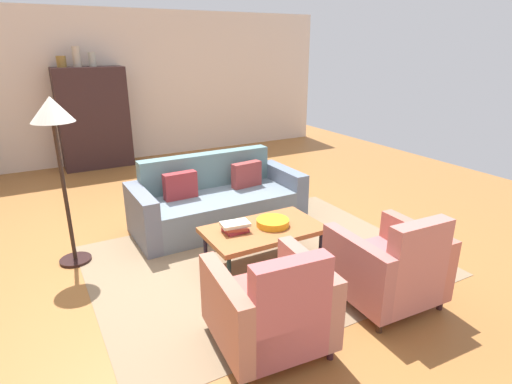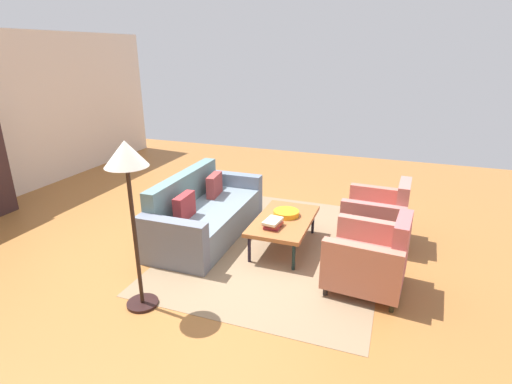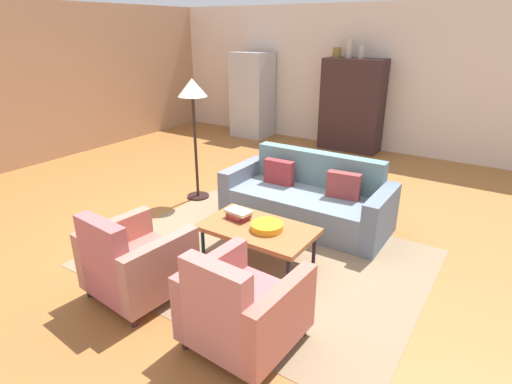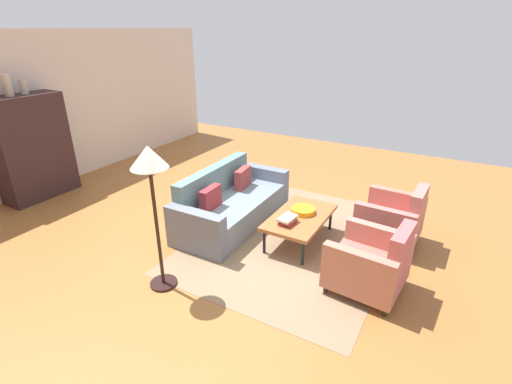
% 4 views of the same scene
% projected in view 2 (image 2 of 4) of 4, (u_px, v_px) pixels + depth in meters
% --- Properties ---
extents(ground_plane, '(11.34, 11.34, 0.00)m').
position_uv_depth(ground_plane, '(217.00, 258.00, 4.99)').
color(ground_plane, '#A16631').
extents(area_rug, '(3.40, 2.60, 0.01)m').
position_uv_depth(area_rug, '(280.00, 246.00, 5.30)').
color(area_rug, '#8D7456').
rests_on(area_rug, ground).
extents(couch, '(2.11, 0.92, 0.86)m').
position_uv_depth(couch, '(202.00, 215.00, 5.56)').
color(couch, slate).
rests_on(couch, ground).
extents(coffee_table, '(1.20, 0.70, 0.40)m').
position_uv_depth(coffee_table, '(284.00, 221.00, 5.16)').
color(coffee_table, black).
rests_on(coffee_table, ground).
extents(armchair_left, '(0.87, 0.87, 0.88)m').
position_uv_depth(armchair_left, '(372.00, 260.00, 4.26)').
color(armchair_left, '#29221F').
rests_on(armchair_left, ground).
extents(armchair_right, '(0.84, 0.84, 0.88)m').
position_uv_depth(armchair_right, '(380.00, 218.00, 5.32)').
color(armchair_right, '#35191F').
rests_on(armchair_right, ground).
extents(fruit_bowl, '(0.34, 0.34, 0.07)m').
position_uv_depth(fruit_bowl, '(286.00, 213.00, 5.23)').
color(fruit_bowl, orange).
rests_on(fruit_bowl, coffee_table).
extents(book_stack, '(0.30, 0.24, 0.10)m').
position_uv_depth(book_stack, '(273.00, 223.00, 4.89)').
color(book_stack, maroon).
rests_on(book_stack, coffee_table).
extents(floor_lamp, '(0.40, 0.40, 1.72)m').
position_uv_depth(floor_lamp, '(127.00, 170.00, 3.59)').
color(floor_lamp, black).
rests_on(floor_lamp, ground).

